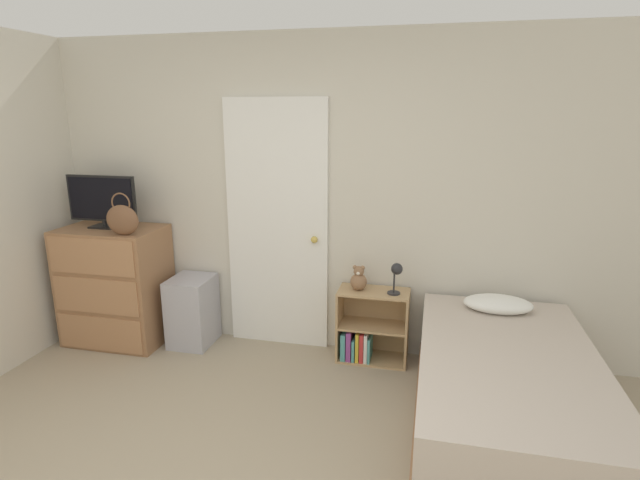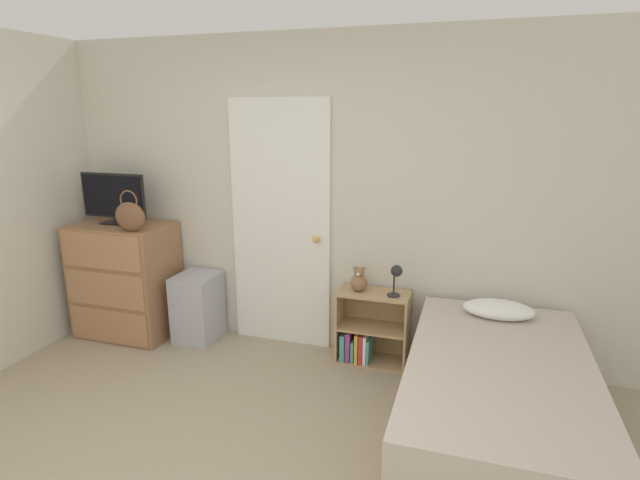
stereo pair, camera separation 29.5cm
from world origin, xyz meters
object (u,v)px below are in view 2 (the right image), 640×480
Objects in this scene: storage_bin at (198,307)px; desk_lamp at (396,275)px; bookshelf at (368,333)px; bed at (497,403)px; handbag at (130,216)px; dresser at (126,280)px; tv at (113,198)px; teddy_bear at (359,280)px.

storage_bin is 2.35× the size of desk_lamp.
bookshelf is 0.31× the size of bed.
handbag is at bearing -147.43° from storage_bin.
bed is at bearing -39.94° from bookshelf.
tv is (-0.06, 0.02, 0.73)m from dresser.
storage_bin is at bearing 32.57° from handbag.
bookshelf is (1.91, 0.31, -0.89)m from handbag.
handbag is (0.26, -0.18, 0.63)m from dresser.
tv is 1.83× the size of handbag.
storage_bin is 2.94× the size of teddy_bear.
tv reaches higher than teddy_bear.
teddy_bear reaches higher than bookshelf.
teddy_bear is at bearing 142.45° from bed.
tv is 0.39m from handbag.
desk_lamp is at bearing 134.43° from bed.
teddy_bear is at bearing 2.04° from storage_bin.
bookshelf is at bearing 2.92° from tv.
teddy_bear is 1.36m from bed.
bed is at bearing -12.13° from tv.
dresser is 1.70× the size of storage_bin.
tv is 1.05× the size of storage_bin.
dresser is 2.98× the size of handbag.
tv reaches higher than bed.
dresser is 0.53× the size of bed.
dresser is 0.73m from tv.
handbag reaches higher than desk_lamp.
bookshelf is (1.50, 0.05, -0.06)m from storage_bin.
dresser is at bearing -177.86° from desk_lamp.
bookshelf is at bearing 140.06° from bed.
handbag is 1.34× the size of desk_lamp.
bookshelf is at bearing 9.30° from handbag.
teddy_bear is at bearing 2.97° from tv.
tv is 3.09× the size of teddy_bear.
storage_bin is at bearing 4.80° from tv.
desk_lamp is (0.21, -0.04, 0.52)m from bookshelf.
desk_lamp reaches higher than bookshelf.
bookshelf is at bearing 2.01° from storage_bin.
handbag is 1.91m from teddy_bear.
handbag is at bearing -35.33° from dresser.
dresser is 1.62× the size of tv.
dresser is at bearing -173.33° from storage_bin.
desk_lamp is at bearing 2.14° from dresser.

